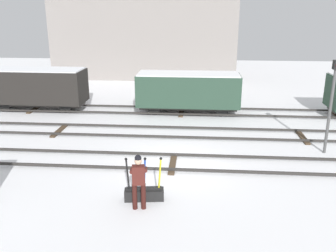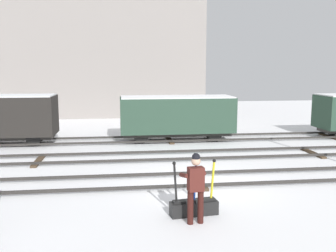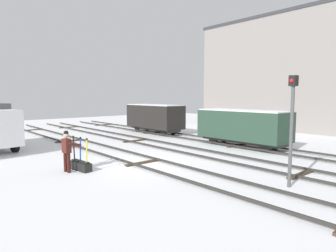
% 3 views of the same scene
% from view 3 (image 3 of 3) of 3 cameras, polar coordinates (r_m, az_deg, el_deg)
% --- Properties ---
extents(ground_plane, '(60.00, 60.00, 0.00)m').
position_cam_3_polar(ground_plane, '(14.00, -4.87, -7.29)').
color(ground_plane, white).
extents(track_main_line, '(44.00, 1.94, 0.18)m').
position_cam_3_polar(track_main_line, '(13.98, -4.87, -6.85)').
color(track_main_line, '#2D2B28').
rests_on(track_main_line, ground_plane).
extents(track_siding_near, '(44.00, 1.94, 0.18)m').
position_cam_3_polar(track_siding_near, '(16.29, 5.40, -5.01)').
color(track_siding_near, '#2D2B28').
rests_on(track_siding_near, ground_plane).
extents(track_siding_far, '(44.00, 1.94, 0.18)m').
position_cam_3_polar(track_siding_far, '(19.22, 13.37, -3.48)').
color(track_siding_far, '#2D2B28').
rests_on(track_siding_far, ground_plane).
extents(switch_lever_frame, '(1.28, 0.51, 1.45)m').
position_cam_3_polar(switch_lever_frame, '(13.19, -16.73, -7.24)').
color(switch_lever_frame, black).
rests_on(switch_lever_frame, ground_plane).
extents(rail_worker, '(0.60, 0.72, 1.76)m').
position_cam_3_polar(rail_worker, '(12.91, -19.10, -4.23)').
color(rail_worker, '#351511').
rests_on(rail_worker, ground_plane).
extents(signal_post, '(0.24, 0.32, 3.88)m').
position_cam_3_polar(signal_post, '(10.87, 23.03, 1.13)').
color(signal_post, '#4C4C4C').
rests_on(signal_post, ground_plane).
extents(apartment_building, '(15.66, 5.78, 10.71)m').
position_cam_3_polar(apartment_building, '(31.34, 21.26, 9.48)').
color(apartment_building, gray).
rests_on(apartment_building, ground_plane).
extents(freight_car_mid_siding, '(5.79, 2.07, 2.32)m').
position_cam_3_polar(freight_car_mid_siding, '(18.85, 14.37, 0.08)').
color(freight_car_mid_siding, '#2D2B28').
rests_on(freight_car_mid_siding, ground_plane).
extents(freight_car_near_switch, '(5.72, 2.07, 2.45)m').
position_cam_3_polar(freight_car_near_switch, '(25.00, -2.67, 1.81)').
color(freight_car_near_switch, '#2D2B28').
rests_on(freight_car_near_switch, ground_plane).
extents(perched_bird_roof_left, '(0.24, 0.27, 0.13)m').
position_cam_3_polar(perched_bird_roof_left, '(36.17, 15.59, 17.79)').
color(perched_bird_roof_left, '#514C47').
rests_on(perched_bird_roof_left, apartment_building).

